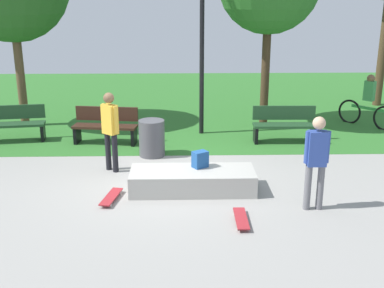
% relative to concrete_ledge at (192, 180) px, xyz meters
% --- Properties ---
extents(ground_plane, '(28.00, 28.00, 0.00)m').
position_rel_concrete_ledge_xyz_m(ground_plane, '(-0.57, 0.57, -0.21)').
color(ground_plane, gray).
extents(grass_lawn, '(26.60, 12.47, 0.01)m').
position_rel_concrete_ledge_xyz_m(grass_lawn, '(-0.57, 8.33, -0.20)').
color(grass_lawn, '#2D6B28').
rests_on(grass_lawn, ground_plane).
extents(concrete_ledge, '(2.37, 0.89, 0.41)m').
position_rel_concrete_ledge_xyz_m(concrete_ledge, '(0.00, 0.00, 0.00)').
color(concrete_ledge, '#A8A59E').
rests_on(concrete_ledge, ground_plane).
extents(backpack_on_ledge, '(0.34, 0.32, 0.32)m').
position_rel_concrete_ledge_xyz_m(backpack_on_ledge, '(0.15, 0.18, 0.37)').
color(backpack_on_ledge, '#1E4C8C').
rests_on(backpack_on_ledge, concrete_ledge).
extents(skater_performing_trick, '(0.43, 0.22, 1.67)m').
position_rel_concrete_ledge_xyz_m(skater_performing_trick, '(2.09, -0.88, 0.77)').
color(skater_performing_trick, slate).
rests_on(skater_performing_trick, ground_plane).
extents(skater_watching, '(0.37, 0.36, 1.69)m').
position_rel_concrete_ledge_xyz_m(skater_watching, '(-1.69, 1.14, 0.79)').
color(skater_watching, black).
rests_on(skater_watching, ground_plane).
extents(skateboard_by_ledge, '(0.35, 0.82, 0.08)m').
position_rel_concrete_ledge_xyz_m(skateboard_by_ledge, '(-1.50, -0.41, -0.14)').
color(skateboard_by_ledge, '#A5262D').
rests_on(skateboard_by_ledge, ground_plane).
extents(skateboard_spare, '(0.21, 0.80, 0.08)m').
position_rel_concrete_ledge_xyz_m(skateboard_spare, '(0.77, -1.36, -0.14)').
color(skateboard_spare, '#A5262D').
rests_on(skateboard_spare, ground_plane).
extents(park_bench_near_path, '(1.65, 0.68, 0.91)m').
position_rel_concrete_ledge_xyz_m(park_bench_near_path, '(-2.11, 3.16, 0.28)').
color(park_bench_near_path, '#331E14').
rests_on(park_bench_near_path, ground_plane).
extents(park_bench_center_lawn, '(1.65, 0.69, 0.91)m').
position_rel_concrete_ledge_xyz_m(park_bench_center_lawn, '(-4.51, 3.40, 0.28)').
color(park_bench_center_lawn, '#1E4223').
rests_on(park_bench_center_lawn, ground_plane).
extents(park_bench_far_left, '(1.61, 0.50, 0.91)m').
position_rel_concrete_ledge_xyz_m(park_bench_far_left, '(2.43, 3.15, 0.28)').
color(park_bench_far_left, '#1E4223').
rests_on(park_bench_far_left, ground_plane).
extents(lamp_post, '(0.28, 0.28, 4.53)m').
position_rel_concrete_ledge_xyz_m(lamp_post, '(0.35, 4.01, 2.52)').
color(lamp_post, black).
rests_on(lamp_post, ground_plane).
extents(trash_bin, '(0.60, 0.60, 0.85)m').
position_rel_concrete_ledge_xyz_m(trash_bin, '(-0.89, 2.13, 0.22)').
color(trash_bin, '#4C4C51').
rests_on(trash_bin, ground_plane).
extents(cyclist_on_bicycle, '(1.23, 1.42, 1.52)m').
position_rel_concrete_ledge_xyz_m(cyclist_on_bicycle, '(5.11, 4.62, 0.43)').
color(cyclist_on_bicycle, black).
rests_on(cyclist_on_bicycle, ground_plane).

